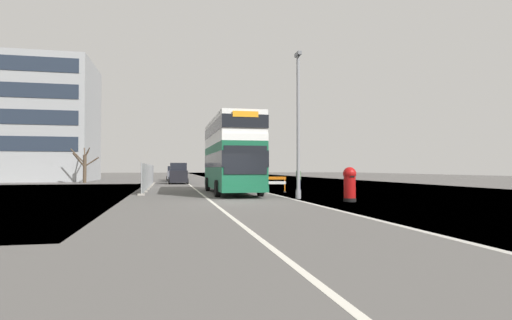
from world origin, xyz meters
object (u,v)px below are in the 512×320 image
Objects in this scene: red_pillar_postbox at (350,183)px; car_receding_far at (173,174)px; car_receding_mid at (177,174)px; double_decker_bus at (231,154)px; car_oncoming_near at (178,174)px; roadworks_barrier at (275,183)px; pedestrian_at_kerb at (298,180)px; lamppost_foreground at (298,130)px.

red_pillar_postbox is 0.41× the size of car_receding_far.
car_receding_mid is at bearing -87.25° from car_receding_far.
double_decker_bus is 18.43m from car_oncoming_near.
double_decker_bus is at bearing -83.96° from car_receding_far.
roadworks_barrier is 0.90× the size of pedestrian_at_kerb.
pedestrian_at_kerb is (4.67, -0.27, -1.76)m from double_decker_bus.
red_pillar_postbox is 0.42× the size of car_oncoming_near.
lamppost_foreground is 32.13m from car_receding_mid.
red_pillar_postbox is at bearing -88.91° from pedestrian_at_kerb.
red_pillar_postbox is at bearing -50.11° from lamppost_foreground.
double_decker_bus is 9.54m from red_pillar_postbox.
roadworks_barrier is 0.36× the size of car_receding_far.
lamppost_foreground reaches higher than red_pillar_postbox.
red_pillar_postbox is at bearing -76.83° from car_receding_mid.
roadworks_barrier is at bearing 101.76° from red_pillar_postbox.
lamppost_foreground reaches higher than car_receding_far.
car_receding_far is (-0.34, 13.98, -0.12)m from car_oncoming_near.
roadworks_barrier is 1.63m from pedestrian_at_kerb.
car_receding_mid is at bearing 103.63° from roadworks_barrier.
car_oncoming_near reaches higher than car_receding_far.
lamppost_foreground reaches higher than car_oncoming_near.
car_oncoming_near reaches higher than red_pillar_postbox.
car_receding_far is at bearing 92.75° from car_receding_mid.
double_decker_bus is at bearing -83.15° from car_receding_mid.
car_receding_far is at bearing 99.40° from lamppost_foreground.
car_receding_mid is (-0.04, 7.60, -0.10)m from car_oncoming_near.
car_oncoming_near is 7.60m from car_receding_mid.
car_receding_far is 2.50× the size of pedestrian_at_kerb.
car_receding_far is (-6.50, 31.92, 0.26)m from roadworks_barrier.
pedestrian_at_kerb is at bearing -3.35° from double_decker_bus.
double_decker_bus reaches higher than car_receding_mid.
car_receding_mid is 6.39m from car_receding_far.
car_oncoming_near is (-6.15, 17.95, 0.37)m from roadworks_barrier.
roadworks_barrier is at bearing -71.07° from car_oncoming_near.
double_decker_bus reaches higher than red_pillar_postbox.
lamppost_foreground is at bearing -79.27° from car_receding_mid.
lamppost_foreground is 1.94× the size of car_oncoming_near.
car_receding_far is 33.35m from pedestrian_at_kerb.
double_decker_bus reaches higher than pedestrian_at_kerb.
lamppost_foreground is (2.87, -5.74, 1.19)m from double_decker_bus.
car_receding_far is at bearing 91.41° from car_oncoming_near.
double_decker_bus is 25.94m from car_receding_mid.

